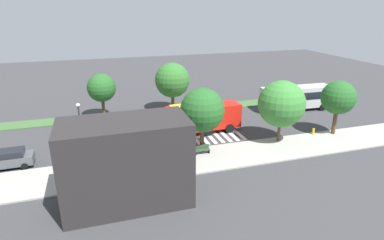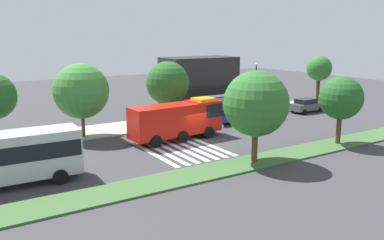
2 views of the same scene
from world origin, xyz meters
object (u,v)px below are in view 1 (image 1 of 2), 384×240
(parked_car_mid, at_px, (8,159))
(median_tree_west, at_px, (102,88))
(transit_bus, at_px, (296,96))
(street_lamp, at_px, (81,129))
(sidewalk_tree_west, at_px, (282,104))
(sidewalk_tree_far_west, at_px, (338,98))
(median_tree_far_west, at_px, (172,80))
(sidewalk_tree_center, at_px, (202,110))
(bench_near_shelter, at_px, (172,153))
(fire_truck, at_px, (201,117))
(bench_west_of_shelter, at_px, (202,149))
(bus_stop_shelter, at_px, (131,146))
(parked_car_west, at_px, (143,143))
(fire_hydrant, at_px, (313,131))

(parked_car_mid, distance_m, median_tree_west, 15.63)
(transit_bus, distance_m, median_tree_west, 27.50)
(street_lamp, distance_m, sidewalk_tree_west, 20.81)
(sidewalk_tree_far_west, bearing_deg, median_tree_far_west, -41.63)
(transit_bus, distance_m, sidewalk_tree_center, 20.30)
(sidewalk_tree_far_west, bearing_deg, parked_car_mid, -3.59)
(bench_near_shelter, bearing_deg, parked_car_mid, -10.26)
(sidewalk_tree_center, bearing_deg, parked_car_mid, -6.75)
(fire_truck, xyz_separation_m, bench_near_shelter, (4.97, 5.76, -1.39))
(sidewalk_tree_west, bearing_deg, bench_west_of_shelter, 3.47)
(median_tree_west, bearing_deg, transit_bus, 170.03)
(sidewalk_tree_center, height_order, median_tree_far_west, median_tree_far_west)
(bus_stop_shelter, bearing_deg, fire_truck, -147.21)
(parked_car_west, relative_size, bus_stop_shelter, 1.30)
(bus_stop_shelter, relative_size, median_tree_west, 0.59)
(fire_truck, height_order, bus_stop_shelter, fire_truck)
(median_tree_far_west, relative_size, median_tree_west, 1.16)
(parked_car_west, distance_m, transit_bus, 24.65)
(street_lamp, bearing_deg, median_tree_west, -99.92)
(sidewalk_tree_far_west, distance_m, sidewalk_tree_west, 7.43)
(transit_bus, height_order, bench_near_shelter, transit_bus)
(parked_car_mid, distance_m, median_tree_far_west, 22.85)
(parked_car_mid, bearing_deg, bench_near_shelter, 168.03)
(bench_west_of_shelter, relative_size, median_tree_west, 0.27)
(bench_near_shelter, xyz_separation_m, street_lamp, (8.37, -0.96, 3.19))
(transit_bus, distance_m, sidewalk_tree_far_west, 9.95)
(transit_bus, bearing_deg, sidewalk_tree_far_west, -95.21)
(fire_truck, relative_size, sidewalk_tree_west, 1.34)
(bus_stop_shelter, xyz_separation_m, bench_west_of_shelter, (-7.16, -0.01, -1.30))
(parked_car_mid, bearing_deg, fire_truck, -173.28)
(fire_truck, xyz_separation_m, bus_stop_shelter, (8.97, 5.78, -0.09))
(bench_near_shelter, relative_size, fire_hydrant, 2.29)
(transit_bus, distance_m, bench_west_of_shelter, 20.62)
(bench_near_shelter, height_order, bench_west_of_shelter, same)
(bench_near_shelter, bearing_deg, parked_car_west, -48.56)
(bus_stop_shelter, relative_size, median_tree_far_west, 0.51)
(bus_stop_shelter, bearing_deg, sidewalk_tree_far_west, -178.61)
(bus_stop_shelter, distance_m, bench_near_shelter, 4.20)
(bench_near_shelter, height_order, street_lamp, street_lamp)
(bus_stop_shelter, distance_m, sidewalk_tree_west, 16.64)
(bench_near_shelter, bearing_deg, median_tree_west, -68.22)
(bus_stop_shelter, bearing_deg, sidewalk_tree_center, -175.51)
(fire_truck, xyz_separation_m, parked_car_west, (7.41, 3.00, -1.09))
(parked_car_mid, relative_size, street_lamp, 0.74)
(street_lamp, height_order, median_tree_west, street_lamp)
(median_tree_west, bearing_deg, parked_car_mid, 52.35)
(parked_car_west, bearing_deg, fire_hydrant, 176.93)
(median_tree_west, bearing_deg, sidewalk_tree_center, 122.96)
(parked_car_mid, height_order, fire_hydrant, parked_car_mid)
(sidewalk_tree_center, xyz_separation_m, median_tree_far_west, (-0.42, -14.30, -0.05))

